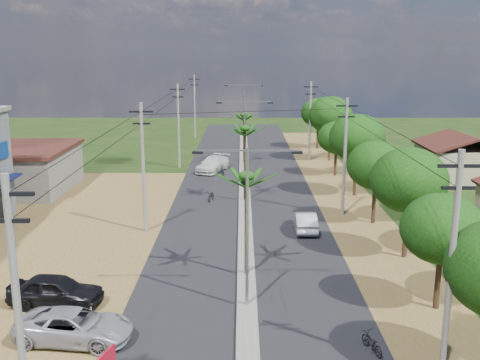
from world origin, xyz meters
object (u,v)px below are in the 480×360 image
object	(u,v)px
car_parked_dark	(56,291)
moto_rider_east	(372,344)
car_parked_silver	(75,327)
car_silver_mid	(305,222)
car_white_far	(213,165)

from	to	relation	value
car_parked_dark	moto_rider_east	xyz separation A→B (m)	(14.65, -4.35, -0.38)
moto_rider_east	car_parked_silver	bearing A→B (deg)	-22.70
car_silver_mid	car_parked_silver	world-z (taller)	car_parked_silver
car_parked_silver	car_silver_mid	bearing A→B (deg)	-29.96
car_white_far	moto_rider_east	bearing A→B (deg)	-56.83
car_parked_silver	car_parked_dark	world-z (taller)	car_parked_dark
car_white_far	moto_rider_east	xyz separation A→B (m)	(8.47, -36.00, -0.36)
car_silver_mid	car_white_far	world-z (taller)	car_white_far
car_parked_silver	car_white_far	bearing A→B (deg)	0.26
car_parked_dark	moto_rider_east	world-z (taller)	car_parked_dark
car_white_far	moto_rider_east	distance (m)	36.98
car_parked_dark	moto_rider_east	distance (m)	15.28
car_white_far	moto_rider_east	world-z (taller)	car_white_far
car_silver_mid	car_white_far	bearing A→B (deg)	-68.75
car_silver_mid	moto_rider_east	size ratio (longest dim) A/B	2.69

